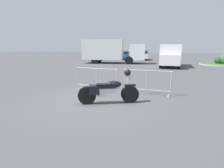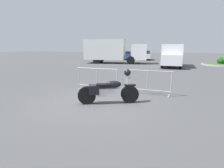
{
  "view_description": "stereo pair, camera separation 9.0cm",
  "coord_description": "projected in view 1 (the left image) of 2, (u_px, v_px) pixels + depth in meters",
  "views": [
    {
      "loc": [
        2.47,
        -5.94,
        2.05
      ],
      "look_at": [
        0.46,
        0.34,
        0.65
      ],
      "focal_mm": 28.0,
      "sensor_mm": 36.0,
      "label": 1
    },
    {
      "loc": [
        2.56,
        -5.91,
        2.05
      ],
      "look_at": [
        0.46,
        0.34,
        0.65
      ],
      "focal_mm": 28.0,
      "sensor_mm": 36.0,
      "label": 2
    }
  ],
  "objects": [
    {
      "name": "ground_plane",
      "position": [
        98.0,
        102.0,
        6.7
      ],
      "size": [
        120.0,
        120.0,
        0.0
      ],
      "primitive_type": "plane",
      "color": "#4C4C4F"
    },
    {
      "name": "motorcycle",
      "position": [
        109.0,
        91.0,
        6.4
      ],
      "size": [
        2.12,
        1.07,
        1.27
      ],
      "rotation": [
        0.0,
        0.0,
        0.42
      ],
      "color": "black",
      "rests_on": "ground"
    },
    {
      "name": "crowd_barrier_near",
      "position": [
        97.0,
        79.0,
        8.33
      ],
      "size": [
        2.09,
        0.52,
        1.07
      ],
      "rotation": [
        0.0,
        0.0,
        -0.04
      ],
      "color": "#9EA0A5",
      "rests_on": "ground"
    },
    {
      "name": "crowd_barrier_far",
      "position": [
        147.0,
        82.0,
        7.62
      ],
      "size": [
        2.09,
        0.52,
        1.07
      ],
      "rotation": [
        0.0,
        0.0,
        -0.04
      ],
      "color": "#9EA0A5",
      "rests_on": "ground"
    },
    {
      "name": "box_truck",
      "position": [
        110.0,
        50.0,
        22.06
      ],
      "size": [
        7.94,
        3.31,
        2.98
      ],
      "rotation": [
        0.0,
        0.0,
        0.14
      ],
      "color": "silver",
      "rests_on": "ground"
    },
    {
      "name": "delivery_van",
      "position": [
        170.0,
        55.0,
        18.38
      ],
      "size": [
        2.07,
        5.03,
        2.31
      ],
      "rotation": [
        0.0,
        0.0,
        -1.59
      ],
      "color": "silver",
      "rests_on": "ground"
    },
    {
      "name": "parked_car_tan",
      "position": [
        92.0,
        55.0,
        31.21
      ],
      "size": [
        2.26,
        4.22,
        1.36
      ],
      "rotation": [
        0.0,
        0.0,
        1.73
      ],
      "color": "tan",
      "rests_on": "ground"
    },
    {
      "name": "parked_car_maroon",
      "position": [
        107.0,
        55.0,
        29.88
      ],
      "size": [
        2.37,
        4.43,
        1.43
      ],
      "rotation": [
        0.0,
        0.0,
        1.73
      ],
      "color": "maroon",
      "rests_on": "ground"
    },
    {
      "name": "parked_car_blue",
      "position": [
        124.0,
        55.0,
        29.2
      ],
      "size": [
        2.24,
        4.18,
        1.35
      ],
      "rotation": [
        0.0,
        0.0,
        1.73
      ],
      "color": "#284799",
      "rests_on": "ground"
    },
    {
      "name": "parked_car_white",
      "position": [
        142.0,
        55.0,
        28.38
      ],
      "size": [
        2.45,
        4.57,
        1.47
      ],
      "rotation": [
        0.0,
        0.0,
        1.73
      ],
      "color": "white",
      "rests_on": "ground"
    },
    {
      "name": "pedestrian",
      "position": [
        166.0,
        57.0,
        20.99
      ],
      "size": [
        0.48,
        0.48,
        1.69
      ],
      "rotation": [
        0.0,
        0.0,
        3.84
      ],
      "color": "#262838",
      "rests_on": "ground"
    },
    {
      "name": "planter_island",
      "position": [
        220.0,
        62.0,
        20.19
      ],
      "size": [
        3.74,
        3.74,
        1.24
      ],
      "color": "#ADA89E",
      "rests_on": "ground"
    }
  ]
}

